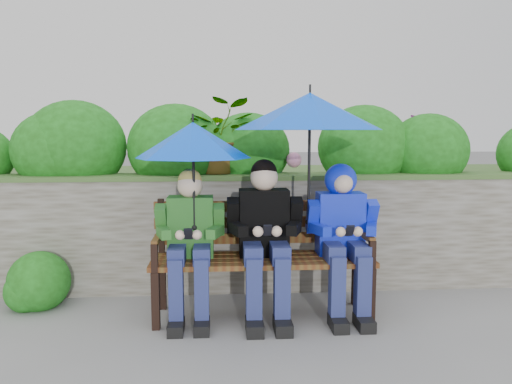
{
  "coord_description": "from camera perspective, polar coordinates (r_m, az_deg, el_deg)",
  "views": [
    {
      "loc": [
        -0.26,
        -3.65,
        1.41
      ],
      "look_at": [
        0.0,
        0.1,
        0.95
      ],
      "focal_mm": 35.0,
      "sensor_mm": 36.0,
      "label": 1
    }
  ],
  "objects": [
    {
      "name": "ground",
      "position": [
        3.92,
        0.11,
        -14.08
      ],
      "size": [
        60.0,
        60.0,
        0.0
      ],
      "primitive_type": "plane",
      "color": "slate",
      "rests_on": "ground"
    },
    {
      "name": "garden_backdrop",
      "position": [
        5.3,
        -1.94,
        -1.31
      ],
      "size": [
        8.0,
        2.84,
        1.82
      ],
      "color": "#5E584A",
      "rests_on": "ground"
    },
    {
      "name": "park_bench",
      "position": [
        3.87,
        0.66,
        -6.58
      ],
      "size": [
        1.67,
        0.49,
        0.88
      ],
      "color": "black",
      "rests_on": "ground"
    },
    {
      "name": "boy_left",
      "position": [
        3.76,
        -7.54,
        -5.11
      ],
      "size": [
        0.51,
        0.59,
        1.13
      ],
      "color": "#2B621F",
      "rests_on": "ground"
    },
    {
      "name": "boy_middle",
      "position": [
        3.76,
        1.03,
        -4.61
      ],
      "size": [
        0.57,
        0.66,
        1.2
      ],
      "color": "black",
      "rests_on": "ground"
    },
    {
      "name": "boy_right",
      "position": [
        3.87,
        9.89,
        -3.95
      ],
      "size": [
        0.53,
        0.65,
        1.16
      ],
      "color": "#0C27D6",
      "rests_on": "ground"
    },
    {
      "name": "umbrella_left",
      "position": [
        3.69,
        -7.2,
        5.89
      ],
      "size": [
        0.85,
        0.85,
        0.86
      ],
      "color": "#0048F0",
      "rests_on": "ground"
    },
    {
      "name": "umbrella_right",
      "position": [
        3.8,
        6.17,
        9.14
      ],
      "size": [
        1.13,
        1.13,
        1.06
      ],
      "color": "#0048F0",
      "rests_on": "ground"
    }
  ]
}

